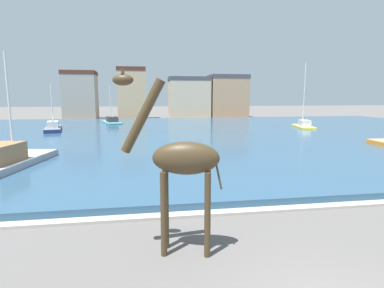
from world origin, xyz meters
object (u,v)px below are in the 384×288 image
Objects in this scene: sailboat_grey at (14,162)px; sailboat_navy at (54,129)px; sailboat_teal at (111,122)px; sailboat_yellow at (303,126)px; giraffe_statue at (180,162)px.

sailboat_grey is 21.61m from sailboat_navy.
sailboat_teal is at bearing 59.69° from sailboat_navy.
sailboat_teal is (-27.26, 12.01, -0.04)m from sailboat_yellow.
sailboat_grey is 1.23× the size of sailboat_teal.
giraffe_statue is 35.16m from sailboat_navy.
sailboat_teal is (-6.18, 43.37, -2.29)m from giraffe_statue.
sailboat_yellow is 1.13× the size of sailboat_navy.
sailboat_grey is at bearing -81.09° from sailboat_navy.
sailboat_yellow is 1.15× the size of sailboat_teal.
sailboat_teal is at bearing 84.97° from sailboat_grey.
sailboat_yellow is at bearing -2.53° from sailboat_navy.
sailboat_teal is (6.15, 10.53, -0.08)m from sailboat_navy.
sailboat_teal reaches higher than sailboat_navy.
sailboat_grey is at bearing -95.03° from sailboat_teal.
sailboat_yellow reaches higher than sailboat_teal.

